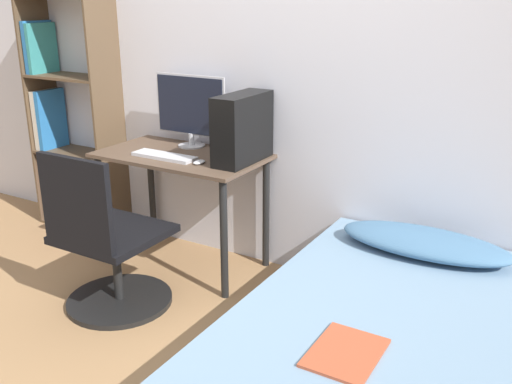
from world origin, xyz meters
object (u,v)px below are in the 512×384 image
pc_tower (243,128)px  bed (373,361)px  bookshelf (65,125)px  office_chair (107,252)px  keyboard (164,156)px  monitor (190,108)px

pc_tower → bed: bearing=-34.1°
bookshelf → bed: (2.69, -0.83, -0.56)m
office_chair → keyboard: size_ratio=2.22×
bookshelf → pc_tower: 1.61m
office_chair → bed: bearing=-0.9°
bookshelf → monitor: bearing=2.4°
bookshelf → monitor: (1.12, 0.05, 0.22)m
bookshelf → office_chair: bookshelf is taller
bookshelf → office_chair: size_ratio=1.84×
bed → pc_tower: (-1.10, 0.74, 0.73)m
office_chair → pc_tower: 1.03m
monitor → bookshelf: bearing=-177.6°
monitor → pc_tower: 0.50m
office_chair → monitor: 1.07m
keyboard → pc_tower: 0.52m
bookshelf → keyboard: 1.17m
office_chair → keyboard: bearing=92.2°
bookshelf → bed: bearing=-17.2°
monitor → keyboard: monitor is taller
bed → bookshelf: bearing=162.8°
bookshelf → pc_tower: bookshelf is taller
monitor → pc_tower: (0.47, -0.14, -0.05)m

